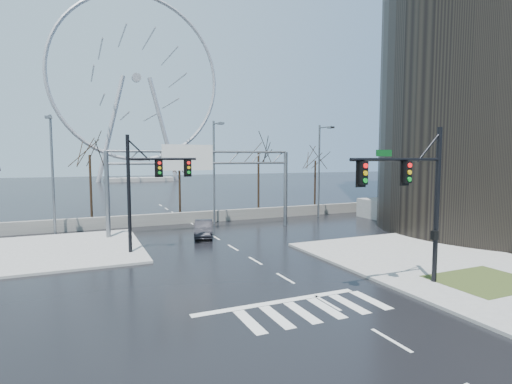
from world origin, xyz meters
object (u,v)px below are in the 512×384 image
car (204,229)px  signal_mast_near (418,191)px  sign_gantry (200,173)px  ferris_wheel (137,85)px  signal_mast_far (146,182)px

car → signal_mast_near: bearing=-53.3°
signal_mast_near → car: size_ratio=1.94×
sign_gantry → ferris_wheel: (5.38, 80.04, 20.95)m
car → sign_gantry: bearing=96.6°
signal_mast_far → ferris_wheel: ferris_wheel is taller
signal_mast_near → signal_mast_far: bearing=130.3°
ferris_wheel → signal_mast_near: bearing=-89.9°
signal_mast_near → ferris_wheel: (-0.14, 99.04, 21.26)m
ferris_wheel → car: size_ratio=12.37×
signal_mast_far → ferris_wheel: size_ratio=0.16×
signal_mast_far → car: bearing=36.5°
sign_gantry → car: size_ratio=3.97×
ferris_wheel → signal_mast_far: bearing=-97.2°
ferris_wheel → car: ferris_wheel is taller
signal_mast_near → sign_gantry: (-5.52, 19.00, 0.31)m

